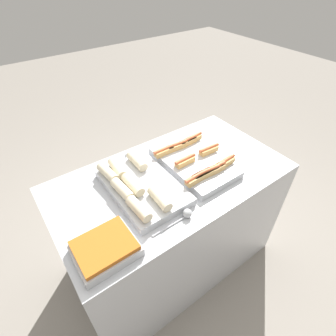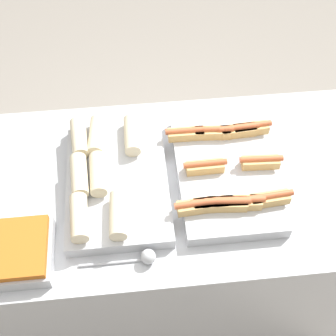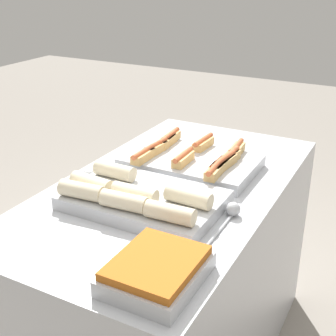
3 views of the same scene
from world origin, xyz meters
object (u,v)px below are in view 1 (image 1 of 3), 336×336
tray_wraps (139,186)px  serving_spoon_far (127,157)px  tray_hotdogs (194,161)px  tray_side_front (105,249)px  serving_spoon_near (185,215)px

tray_wraps → serving_spoon_far: bearing=74.9°
tray_hotdogs → tray_wraps: 0.41m
tray_side_front → serving_spoon_near: size_ratio=1.14×
tray_side_front → serving_spoon_far: bearing=53.0°
tray_wraps → serving_spoon_far: size_ratio=2.39×
tray_hotdogs → serving_spoon_far: (-0.33, 0.31, -0.01)m
tray_hotdogs → tray_wraps: bearing=178.5°
tray_hotdogs → serving_spoon_near: tray_hotdogs is taller
serving_spoon_far → tray_wraps: bearing=-105.1°
tray_wraps → serving_spoon_near: (0.09, -0.31, -0.02)m
tray_side_front → tray_hotdogs: bearing=18.4°
serving_spoon_near → serving_spoon_far: (-0.01, 0.61, 0.00)m
tray_hotdogs → serving_spoon_near: 0.44m
tray_wraps → tray_side_front: tray_wraps is taller
tray_side_front → serving_spoon_far: tray_side_front is taller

